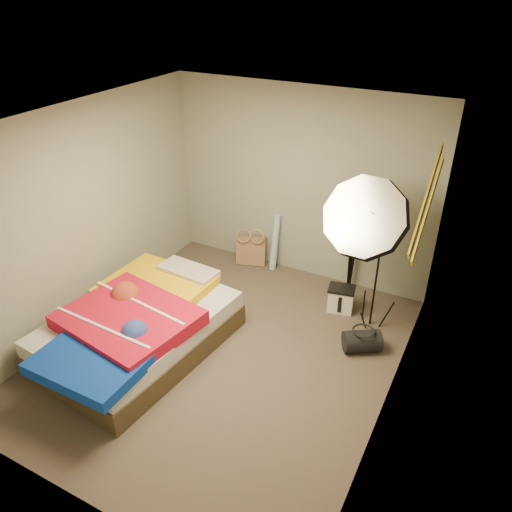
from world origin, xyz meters
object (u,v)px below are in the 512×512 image
Objects in this scene: wrapping_roll at (275,243)px; camera_case at (341,300)px; camera_tripod at (353,245)px; photo_umbrella at (366,219)px; duffel_bag at (362,341)px; bed at (138,327)px; tote_bag at (251,250)px.

wrapping_roll is 2.65× the size of camera_case.
wrapping_roll is 1.12m from camera_tripod.
wrapping_roll is 1.86m from photo_umbrella.
camera_tripod is (-0.52, 1.11, 0.52)m from duffel_bag.
tote_bag is at bearing 84.51° from bed.
wrapping_roll is 2.31m from bed.
camera_tripod is (1.43, 0.02, 0.43)m from tote_bag.
photo_umbrella is (1.95, 1.50, 1.08)m from bed.
photo_umbrella is at bearing -39.64° from tote_bag.
wrapping_roll is 1.29m from camera_case.
duffel_bag is at bearing -64.31° from camera_case.
photo_umbrella is 1.72× the size of camera_tripod.
bed is (-0.21, -2.19, 0.09)m from tote_bag.
wrapping_roll is at bearing 112.45° from duffel_bag.
camera_tripod is at bearing 113.21° from photo_umbrella.
camera_case is (1.15, -0.53, -0.24)m from wrapping_roll.
tote_bag is 0.18× the size of bed.
photo_umbrella is at bearing -51.47° from camera_case.
bed is at bearing 174.77° from duffel_bag.
photo_umbrella is (-0.21, 0.40, 1.26)m from duffel_bag.
tote_bag is 1.39× the size of camera_case.
tote_bag is at bearing 118.60° from duffel_bag.
tote_bag is 1.50m from camera_tripod.
wrapping_roll reaches higher than duffel_bag.
tote_bag is at bearing -179.05° from camera_tripod.
wrapping_roll is 1.96× the size of duffel_bag.
photo_umbrella is (0.24, -0.20, 1.23)m from camera_case.
duffel_bag is (0.46, -0.60, -0.03)m from camera_case.
photo_umbrella reaches higher than tote_bag.
bed is 2.69m from photo_umbrella.
photo_umbrella reaches higher than camera_tripod.
photo_umbrella reaches higher than camera_case.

